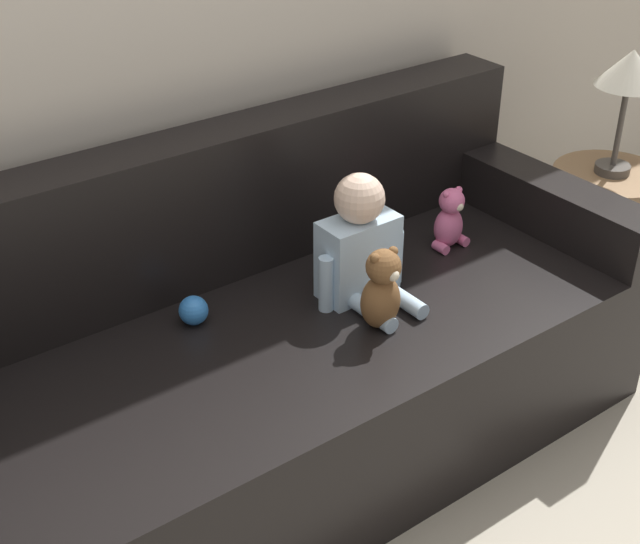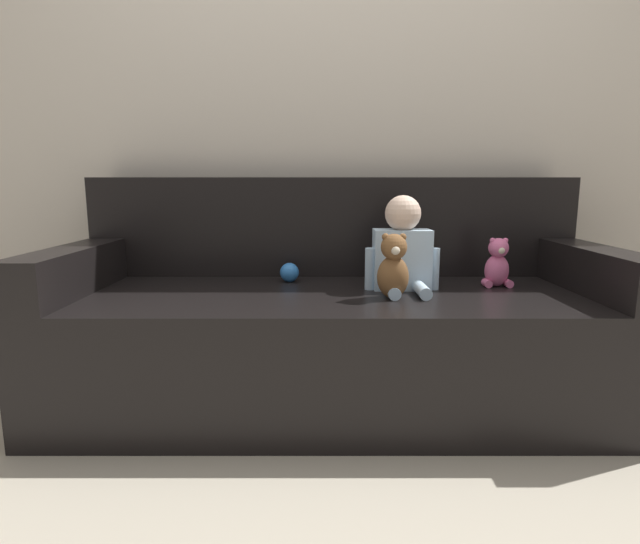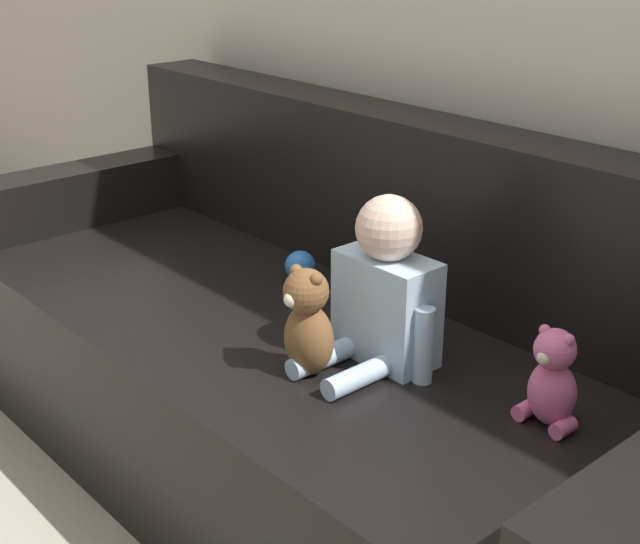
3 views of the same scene
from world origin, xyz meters
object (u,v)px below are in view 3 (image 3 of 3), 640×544
teddy_bear_brown (308,322)px  toy_ball (300,266)px  plush_toy_side (552,380)px  couch (319,367)px  person_baby (384,292)px

teddy_bear_brown → toy_ball: bearing=141.6°
plush_toy_side → toy_ball: bearing=173.2°
teddy_bear_brown → toy_ball: 0.52m
couch → person_baby: (0.27, -0.05, 0.31)m
toy_ball → plush_toy_side: bearing=-6.8°
person_baby → teddy_bear_brown: size_ratio=1.55×
person_baby → toy_ball: (-0.46, 0.15, -0.12)m
person_baby → plush_toy_side: bearing=7.4°
couch → person_baby: bearing=-11.4°
couch → plush_toy_side: 0.71m
couch → plush_toy_side: bearing=-0.3°
couch → person_baby: couch is taller
teddy_bear_brown → toy_ball: teddy_bear_brown is taller
couch → person_baby: size_ratio=5.85×
couch → teddy_bear_brown: bearing=-45.7°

